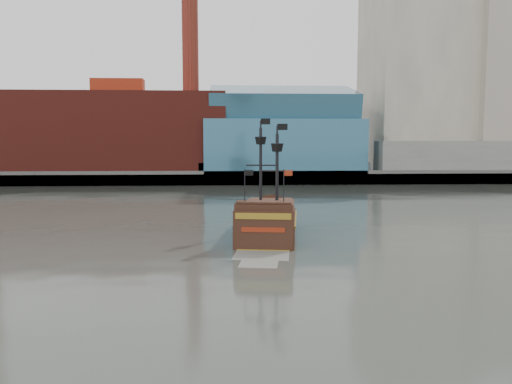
{
  "coord_description": "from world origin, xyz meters",
  "views": [
    {
      "loc": [
        -0.47,
        -27.91,
        8.11
      ],
      "look_at": [
        1.69,
        11.64,
        4.0
      ],
      "focal_mm": 35.0,
      "sensor_mm": 36.0,
      "label": 1
    }
  ],
  "objects": [
    {
      "name": "pirate_ship",
      "position": [
        2.79,
        13.62,
        0.97
      ],
      "size": [
        6.21,
        14.77,
        10.72
      ],
      "rotation": [
        0.0,
        0.0,
        -0.14
      ],
      "color": "black",
      "rests_on": "ground"
    },
    {
      "name": "seawall",
      "position": [
        0.0,
        62.5,
        1.3
      ],
      "size": [
        220.0,
        1.0,
        2.6
      ],
      "primitive_type": "cube",
      "color": "#4C4C49",
      "rests_on": "ground"
    },
    {
      "name": "promenade_far",
      "position": [
        0.0,
        92.0,
        1.0
      ],
      "size": [
        220.0,
        60.0,
        2.0
      ],
      "primitive_type": "cube",
      "color": "slate",
      "rests_on": "ground"
    },
    {
      "name": "skyline",
      "position": [
        5.21,
        84.56,
        24.55
      ],
      "size": [
        149.0,
        45.0,
        62.0
      ],
      "color": "#7E634B",
      "rests_on": "promenade_far"
    },
    {
      "name": "ground",
      "position": [
        0.0,
        0.0,
        0.0
      ],
      "size": [
        400.0,
        400.0,
        0.0
      ],
      "primitive_type": "plane",
      "color": "#2D302A",
      "rests_on": "ground"
    }
  ]
}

